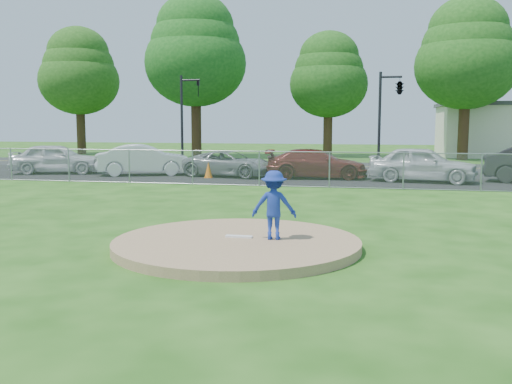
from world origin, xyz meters
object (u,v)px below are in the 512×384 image
at_px(tree_right, 467,53).
at_px(parked_car_white, 144,160).
at_px(traffic_signal_left, 185,112).
at_px(traffic_signal_center, 398,89).
at_px(tree_far_left, 79,71).
at_px(parked_car_gray, 230,164).
at_px(parked_car_darkred, 316,164).
at_px(tree_center, 329,74).
at_px(parked_car_pearl, 423,164).
at_px(parked_car_silver, 57,158).
at_px(pitcher, 274,205).
at_px(tree_left, 195,50).
at_px(traffic_cone, 208,170).

bearing_deg(tree_right, parked_car_white, -137.67).
relative_size(traffic_signal_left, traffic_signal_center, 1.00).
relative_size(tree_far_left, tree_right, 0.92).
distance_m(parked_car_gray, parked_car_darkred, 4.39).
height_order(tree_center, parked_car_darkred, tree_center).
distance_m(tree_center, parked_car_pearl, 20.48).
xyz_separation_m(tree_center, parked_car_gray, (-3.34, -18.11, -5.81)).
height_order(traffic_signal_left, parked_car_darkred, traffic_signal_left).
bearing_deg(tree_far_left, parked_car_darkred, -37.87).
xyz_separation_m(traffic_signal_left, parked_car_silver, (-5.06, -6.38, -2.55)).
xyz_separation_m(tree_far_left, pitcher, (22.79, -32.81, -6.11)).
bearing_deg(parked_car_white, parked_car_silver, 70.31).
bearing_deg(tree_center, tree_left, -163.30).
bearing_deg(traffic_signal_left, parked_car_gray, -54.12).
bearing_deg(tree_center, parked_car_gray, -100.46).
xyz_separation_m(pitcher, parked_car_pearl, (4.19, 15.05, -0.12)).
height_order(traffic_signal_center, parked_car_pearl, traffic_signal_center).
distance_m(traffic_cone, parked_car_pearl, 10.19).
bearing_deg(pitcher, traffic_cone, -71.92).
bearing_deg(parked_car_darkred, traffic_cone, 94.44).
bearing_deg(parked_car_darkred, traffic_signal_center, -37.12).
xyz_separation_m(tree_left, pitcher, (11.79, -30.81, -7.29)).
bearing_deg(tree_center, traffic_signal_left, -122.90).
distance_m(tree_far_left, parked_car_darkred, 28.64).
xyz_separation_m(tree_far_left, parked_car_gray, (17.66, -17.11, -6.40)).
bearing_deg(traffic_cone, traffic_signal_left, 117.10).
bearing_deg(pitcher, tree_far_left, -59.10).
bearing_deg(pitcher, parked_car_pearl, -109.45).
relative_size(tree_right, parked_car_pearl, 2.42).
bearing_deg(tree_left, parked_car_gray, -66.22).
bearing_deg(tree_left, tree_right, 2.86).
xyz_separation_m(tree_far_left, parked_car_pearl, (26.98, -17.76, -6.23)).
xyz_separation_m(tree_right, parked_car_silver, (-22.82, -16.38, -6.83)).
bearing_deg(traffic_signal_center, tree_left, 148.98).
xyz_separation_m(tree_right, parked_car_white, (-17.86, -16.27, -6.85)).
height_order(parked_car_white, parked_car_darkred, parked_car_white).
distance_m(tree_far_left, tree_right, 31.02).
relative_size(traffic_signal_left, parked_car_silver, 1.18).
bearing_deg(parked_car_darkred, parked_car_silver, 86.38).
distance_m(tree_center, traffic_signal_left, 14.63).
relative_size(tree_far_left, parked_car_white, 2.23).
relative_size(tree_left, parked_car_darkred, 2.54).
height_order(traffic_signal_center, pitcher, traffic_signal_center).
xyz_separation_m(tree_left, tree_right, (20.00, 1.00, -0.59)).
bearing_deg(tree_left, traffic_cone, -70.02).
distance_m(tree_far_left, traffic_cone, 25.50).
bearing_deg(tree_center, traffic_cone, -102.45).
bearing_deg(tree_left, parked_car_darkred, -53.90).
relative_size(traffic_cone, parked_car_white, 0.16).
height_order(tree_right, traffic_cone, tree_right).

